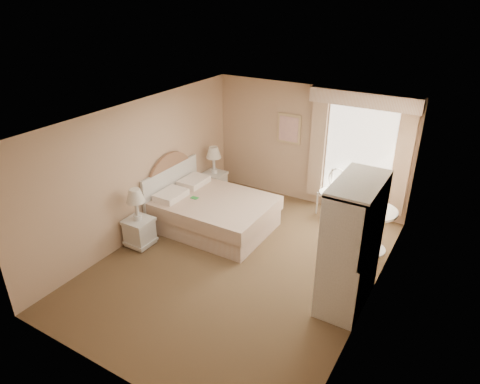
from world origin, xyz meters
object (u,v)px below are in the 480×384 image
Objects in this scene: nightstand_near at (139,225)px; nightstand_far at (214,177)px; cafe_chair at (333,189)px; round_table at (373,223)px; bed at (211,211)px; armoire at (351,255)px.

nightstand_far is (0.00, 2.40, 0.01)m from nightstand_near.
cafe_chair is at bearing 11.13° from nightstand_far.
cafe_chair is (-1.05, 0.93, 0.03)m from round_table.
round_table is at bearing 28.66° from nightstand_near.
nightstand_far is at bearing -145.07° from cafe_chair.
round_table is (2.87, 0.77, 0.19)m from bed.
round_table is at bearing -17.91° from cafe_chair.
armoire is at bearing -41.98° from cafe_chair.
armoire is at bearing -87.65° from round_table.
bed is at bearing -59.14° from nightstand_far.
nightstand_near is 3.86m from cafe_chair.
armoire is at bearing -28.34° from nightstand_far.
nightstand_near reaches higher than cafe_chair.
armoire is (3.65, -1.97, 0.39)m from nightstand_far.
armoire reaches higher than cafe_chair.
round_table is at bearing -6.90° from nightstand_far.
nightstand_near reaches higher than round_table.
bed is at bearing -113.15° from cafe_chair.
nightstand_far is at bearing 90.00° from nightstand_near.
nightstand_near is at bearing -151.34° from round_table.
nightstand_far reaches higher than cafe_chair.
armoire is (3.65, 0.43, 0.39)m from nightstand_near.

